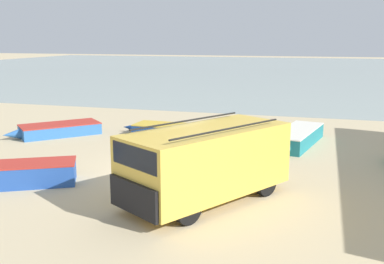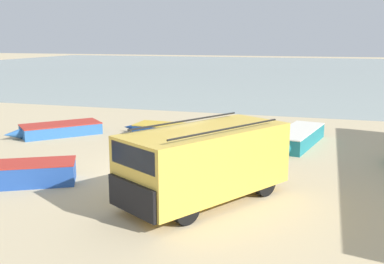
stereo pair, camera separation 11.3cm
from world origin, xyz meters
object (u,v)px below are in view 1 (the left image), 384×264
Objects in this scene: fishing_rowboat_2 at (2,175)px; fishing_rowboat_1 at (58,130)px; fishing_rowboat_4 at (170,130)px; fisherman_0 at (273,139)px; fishing_rowboat_0 at (296,138)px; parked_van at (206,161)px.

fishing_rowboat_1 is at bearing -98.26° from fishing_rowboat_2.
fishing_rowboat_1 is 5.22m from fishing_rowboat_4.
fishing_rowboat_0 is at bearing 63.45° from fisherman_0.
parked_van is 1.37× the size of fishing_rowboat_1.
fisherman_0 is at bearing 3.02° from fishing_rowboat_0.
parked_van is at bearing -3.58° from fishing_rowboat_0.
fishing_rowboat_4 is (-3.81, 7.87, -0.89)m from parked_van.
parked_van is 8.79m from fishing_rowboat_4.
fishing_rowboat_2 is at bearing -34.70° from fishing_rowboat_0.
fishing_rowboat_2 is at bearing 63.30° from fishing_rowboat_1.
fishing_rowboat_4 is at bearing -134.62° from fishing_rowboat_2.
parked_van is 3.81m from fisherman_0.
fisherman_0 is at bearing 142.53° from fishing_rowboat_4.
parked_van reaches higher than fishing_rowboat_0.
parked_van is 10.86m from fishing_rowboat_1.
fisherman_0 is at bearing 118.19° from fishing_rowboat_1.
fisherman_0 reaches higher than fishing_rowboat_4.
fisherman_0 is (1.42, 3.54, -0.07)m from parked_van.
fisherman_0 is (-0.57, -3.85, 0.74)m from fishing_rowboat_0.
fisherman_0 is (7.72, 4.10, 0.72)m from fishing_rowboat_2.
fisherman_0 is at bearing 179.81° from fishing_rowboat_2.
parked_van reaches higher than fishing_rowboat_2.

